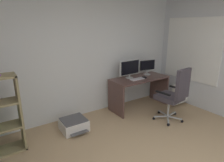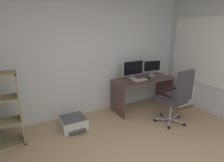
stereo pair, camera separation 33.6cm
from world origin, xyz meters
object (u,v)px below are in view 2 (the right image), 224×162
(computer_mouse, at_px, (148,78))
(office_chair, at_px, (177,95))
(monitor_main, at_px, (133,68))
(radiator, at_px, (191,95))
(printer, at_px, (73,123))
(desk, at_px, (143,87))
(monitor_secondary, at_px, (152,67))
(keyboard, at_px, (140,80))

(computer_mouse, relative_size, office_chair, 0.09)
(monitor_main, relative_size, radiator, 0.69)
(printer, distance_m, radiator, 2.86)
(office_chair, relative_size, printer, 2.18)
(monitor_main, bearing_deg, printer, -171.25)
(office_chair, bearing_deg, desk, 96.31)
(monitor_secondary, height_order, computer_mouse, monitor_secondary)
(monitor_main, relative_size, keyboard, 1.68)
(monitor_main, height_order, monitor_secondary, monitor_main)
(monitor_secondary, bearing_deg, keyboard, -157.97)
(computer_mouse, distance_m, radiator, 1.18)
(printer, bearing_deg, keyboard, 1.25)
(keyboard, distance_m, computer_mouse, 0.22)
(computer_mouse, bearing_deg, keyboard, -176.21)
(office_chair, bearing_deg, radiator, 24.40)
(computer_mouse, relative_size, printer, 0.19)
(desk, bearing_deg, monitor_main, 152.05)
(monitor_main, relative_size, printer, 1.09)
(desk, distance_m, office_chair, 0.95)
(monitor_main, bearing_deg, radiator, -25.03)
(desk, height_order, office_chair, office_chair)
(office_chair, distance_m, radiator, 1.12)
(keyboard, xyz_separation_m, printer, (-1.59, -0.03, -0.64))
(desk, relative_size, office_chair, 1.23)
(keyboard, height_order, printer, keyboard)
(computer_mouse, bearing_deg, radiator, -17.51)
(printer, bearing_deg, desk, 3.98)
(keyboard, bearing_deg, office_chair, -74.06)
(monitor_secondary, distance_m, printer, 2.27)
(keyboard, bearing_deg, monitor_secondary, 21.31)
(desk, distance_m, computer_mouse, 0.25)
(printer, bearing_deg, monitor_main, 8.75)
(monitor_secondary, height_order, printer, monitor_secondary)
(office_chair, bearing_deg, keyboard, 106.67)
(office_chair, height_order, radiator, office_chair)
(printer, xyz_separation_m, radiator, (2.83, -0.37, 0.20))
(computer_mouse, xyz_separation_m, printer, (-1.81, -0.03, -0.65))
(computer_mouse, distance_m, printer, 1.92)
(monitor_main, distance_m, monitor_secondary, 0.56)
(desk, distance_m, radiator, 1.21)
(keyboard, height_order, computer_mouse, computer_mouse)
(monitor_secondary, bearing_deg, radiator, -39.38)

